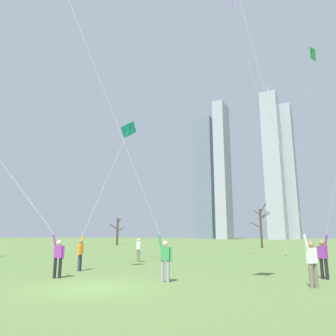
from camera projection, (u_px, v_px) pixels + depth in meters
name	position (u px, v px, depth m)	size (l,w,h in m)	color
ground_plane	(93.00, 288.00, 11.44)	(400.00, 400.00, 0.00)	#5B7A3D
kite_flyer_midfield_left_yellow	(144.00, 203.00, 13.14)	(5.10, 3.62, 15.16)	gray
kite_flyer_midfield_right_teal	(95.00, 214.00, 18.70)	(1.69, 6.89, 10.45)	#33384C
kite_flyer_far_back_red	(25.00, 208.00, 15.21)	(15.26, 2.35, 16.77)	black
kite_flyer_foreground_right_purple	(292.00, 188.00, 11.32)	(2.28, 4.85, 12.22)	#726656
bystander_far_off_by_trees	(139.00, 249.00, 22.55)	(0.43, 0.36, 1.62)	#726656
distant_kite_high_overhead_green	(311.00, 67.00, 25.92)	(4.09, 5.62, 16.85)	green
bare_tree_right_of_center	(261.00, 226.00, 47.21)	(3.06, 1.68, 6.47)	#423326
bare_tree_far_right_edge	(117.00, 231.00, 60.89)	(2.86, 2.12, 5.10)	#4C3828
skyline_tall_tower	(284.00, 171.00, 156.42)	(11.15, 10.98, 65.78)	#9EA3AD
skyline_wide_slab	(223.00, 169.00, 154.25)	(5.29, 11.42, 66.55)	#9EA3AD
skyline_mid_tower_left	(205.00, 177.00, 171.88)	(9.70, 9.23, 65.41)	slate
skyline_mid_tower_right	(274.00, 164.00, 143.87)	(7.22, 11.80, 70.92)	#9EA3AD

